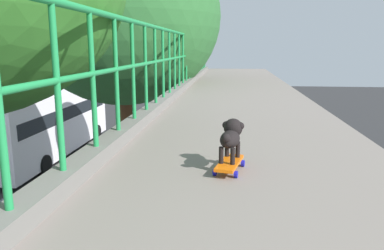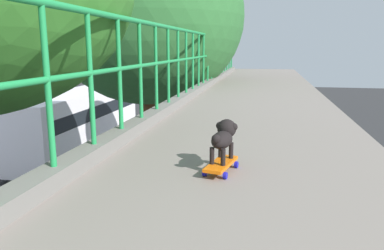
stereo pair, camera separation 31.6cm
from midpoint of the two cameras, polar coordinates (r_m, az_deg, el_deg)
The scene contains 6 objects.
car_white_fifth at distance 12.57m, azimuth -20.69°, elevation -14.05°, with size 1.94×4.24×1.45m.
city_bus at distance 22.26m, azimuth -16.28°, elevation 0.95°, with size 2.77×11.28×3.55m.
roadside_tree_far at distance 10.97m, azimuth -6.04°, elevation 15.84°, with size 5.44×5.44×9.24m.
roadside_tree_farthest at distance 16.64m, azimuth 0.14°, elevation 11.51°, with size 3.94×3.94×7.39m.
toy_skateboard at distance 2.91m, azimuth 7.57°, elevation -6.01°, with size 0.25×0.45×0.08m.
small_dog at distance 2.92m, azimuth 7.95°, elevation -1.69°, with size 0.21×0.38×0.31m.
Camera 2 is at (1.19, 0.25, 5.99)m, focal length 35.11 mm.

